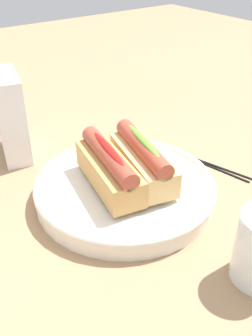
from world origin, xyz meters
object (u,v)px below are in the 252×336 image
Objects in this scene: napkin_box at (10,116)px; chopstick_near at (192,158)px; hotdog_front at (143,159)px; hotdog_back at (109,168)px; chopstick_far at (209,163)px; serving_bowl at (126,187)px.

napkin_box is 0.68× the size of chopstick_near.
hotdog_front is 0.15m from chopstick_near.
napkin_box is (0.22, 0.06, 0.01)m from hotdog_back.
chopstick_near is at bearing -85.46° from hotdog_back.
napkin_box is 0.33m from chopstick_near.
hotdog_back reaches higher than chopstick_near.
chopstick_far is (-0.03, -0.01, 0.00)m from chopstick_near.
chopstick_near is (-0.21, -0.25, -0.07)m from napkin_box.
chopstick_far is (-0.01, -0.20, -0.06)m from hotdog_back.
hotdog_front reaches higher than serving_bowl.
chopstick_near is at bearing -115.40° from napkin_box.
hotdog_front is at bearing 88.71° from chopstick_near.
chopstick_far is at bearing -169.98° from chopstick_near.
napkin_box is at bearing 20.16° from serving_bowl.
chopstick_near is at bearing 6.12° from chopstick_far.
serving_bowl is 0.16m from chopstick_near.
chopstick_near is at bearing -79.51° from hotdog_front.
chopstick_far is at bearing -93.29° from serving_bowl.
hotdog_front is 0.26m from napkin_box.
hotdog_back is at bearing 79.55° from hotdog_front.
napkin_box reaches higher than hotdog_front.
chopstick_far is (-0.01, -0.15, -0.06)m from hotdog_front.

